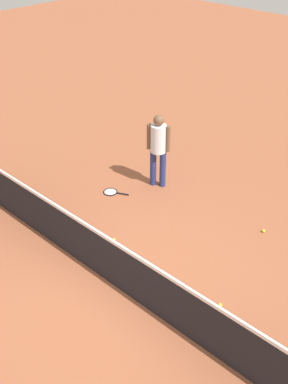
{
  "coord_description": "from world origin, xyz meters",
  "views": [
    {
      "loc": [
        -4.16,
        3.95,
        5.69
      ],
      "look_at": [
        0.94,
        -1.45,
        0.9
      ],
      "focal_mm": 44.47,
      "sensor_mm": 36.0,
      "label": 1
    }
  ],
  "objects_px": {
    "tennis_ball_baseline": "(114,240)",
    "player_near_side": "(158,145)",
    "tennis_ball_midcourt": "(276,362)",
    "tennis_racket_near_player": "(112,192)",
    "tennis_ball_stray_left": "(56,215)",
    "tennis_ball_near_player": "(220,305)",
    "tennis_ball_stray_right": "(264,231)"
  },
  "relations": [
    {
      "from": "tennis_ball_stray_left",
      "to": "tennis_ball_stray_right",
      "type": "bearing_deg",
      "value": -143.87
    },
    {
      "from": "tennis_ball_stray_left",
      "to": "tennis_racket_near_player",
      "type": "bearing_deg",
      "value": -96.87
    },
    {
      "from": "tennis_ball_baseline",
      "to": "player_near_side",
      "type": "bearing_deg",
      "value": -70.11
    },
    {
      "from": "tennis_ball_midcourt",
      "to": "player_near_side",
      "type": "bearing_deg",
      "value": -28.62
    },
    {
      "from": "tennis_ball_stray_right",
      "to": "tennis_ball_baseline",
      "type": "bearing_deg",
      "value": 48.82
    },
    {
      "from": "tennis_ball_near_player",
      "to": "tennis_ball_midcourt",
      "type": "relative_size",
      "value": 1.0
    },
    {
      "from": "tennis_racket_near_player",
      "to": "tennis_ball_near_player",
      "type": "distance_m",
      "value": 3.9
    },
    {
      "from": "tennis_ball_near_player",
      "to": "tennis_ball_stray_left",
      "type": "height_order",
      "value": "same"
    },
    {
      "from": "player_near_side",
      "to": "tennis_ball_near_player",
      "type": "relative_size",
      "value": 25.76
    },
    {
      "from": "tennis_racket_near_player",
      "to": "tennis_ball_stray_left",
      "type": "height_order",
      "value": "tennis_ball_stray_left"
    },
    {
      "from": "player_near_side",
      "to": "tennis_ball_midcourt",
      "type": "height_order",
      "value": "player_near_side"
    },
    {
      "from": "player_near_side",
      "to": "tennis_ball_baseline",
      "type": "height_order",
      "value": "player_near_side"
    },
    {
      "from": "tennis_ball_baseline",
      "to": "tennis_ball_stray_left",
      "type": "height_order",
      "value": "same"
    },
    {
      "from": "tennis_ball_stray_left",
      "to": "tennis_ball_stray_right",
      "type": "xyz_separation_m",
      "value": [
        -3.37,
        -2.46,
        0.0
      ]
    },
    {
      "from": "tennis_ball_stray_right",
      "to": "player_near_side",
      "type": "bearing_deg",
      "value": 2.48
    },
    {
      "from": "tennis_racket_near_player",
      "to": "tennis_ball_baseline",
      "type": "height_order",
      "value": "tennis_ball_baseline"
    },
    {
      "from": "player_near_side",
      "to": "tennis_ball_stray_right",
      "type": "distance_m",
      "value": 2.85
    },
    {
      "from": "tennis_ball_midcourt",
      "to": "tennis_ball_stray_left",
      "type": "distance_m",
      "value": 5.12
    },
    {
      "from": "tennis_racket_near_player",
      "to": "tennis_ball_stray_right",
      "type": "bearing_deg",
      "value": -161.71
    },
    {
      "from": "tennis_racket_near_player",
      "to": "tennis_ball_stray_left",
      "type": "distance_m",
      "value": 1.41
    },
    {
      "from": "tennis_ball_midcourt",
      "to": "tennis_ball_stray_left",
      "type": "bearing_deg",
      "value": -0.83
    },
    {
      "from": "tennis_racket_near_player",
      "to": "tennis_ball_baseline",
      "type": "xyz_separation_m",
      "value": [
        -1.28,
        1.14,
        0.02
      ]
    },
    {
      "from": "tennis_ball_baseline",
      "to": "tennis_ball_stray_left",
      "type": "distance_m",
      "value": 1.47
    },
    {
      "from": "tennis_ball_baseline",
      "to": "tennis_ball_stray_right",
      "type": "xyz_separation_m",
      "value": [
        -1.93,
        -2.2,
        0.0
      ]
    },
    {
      "from": "tennis_racket_near_player",
      "to": "tennis_ball_baseline",
      "type": "bearing_deg",
      "value": 138.13
    },
    {
      "from": "tennis_ball_near_player",
      "to": "tennis_ball_baseline",
      "type": "relative_size",
      "value": 1.0
    },
    {
      "from": "tennis_ball_midcourt",
      "to": "tennis_ball_baseline",
      "type": "distance_m",
      "value": 3.69
    },
    {
      "from": "tennis_racket_near_player",
      "to": "tennis_ball_near_player",
      "type": "bearing_deg",
      "value": 163.21
    },
    {
      "from": "tennis_ball_stray_left",
      "to": "tennis_ball_stray_right",
      "type": "height_order",
      "value": "same"
    },
    {
      "from": "tennis_racket_near_player",
      "to": "tennis_ball_stray_right",
      "type": "height_order",
      "value": "tennis_ball_stray_right"
    },
    {
      "from": "player_near_side",
      "to": "tennis_ball_stray_left",
      "type": "relative_size",
      "value": 25.76
    },
    {
      "from": "tennis_racket_near_player",
      "to": "tennis_ball_stray_right",
      "type": "xyz_separation_m",
      "value": [
        -3.2,
        -1.06,
        0.02
      ]
    }
  ]
}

